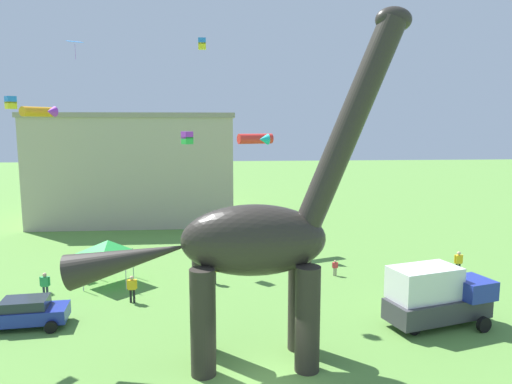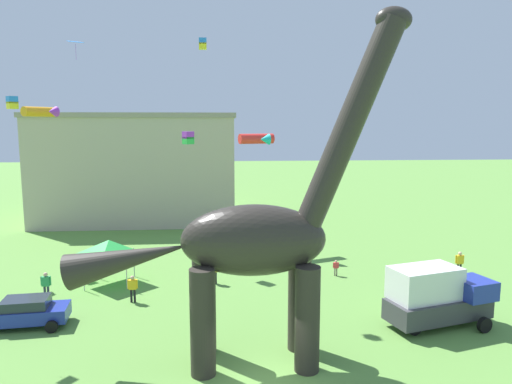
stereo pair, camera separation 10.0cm
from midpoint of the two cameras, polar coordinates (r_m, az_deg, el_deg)
The scene contains 16 objects.
dinosaur_sculpture at distance 21.01m, azimuth -0.61°, elevation -5.74°, with size 14.83×3.14×15.50m.
parked_sedan_left at distance 28.71m, azimuth -25.81°, elevation -12.76°, with size 4.37×2.22×1.55m.
parked_box_truck at distance 27.60m, azimuth 20.54°, elevation -11.43°, with size 5.96×3.56×3.20m.
person_photographer at distance 34.61m, azimuth 9.31°, elevation -8.71°, with size 0.42×0.19×1.13m.
person_strolling_adult at distance 32.55m, azimuth -5.17°, elevation -9.12°, with size 0.63×0.28×1.68m.
person_near_flyer at distance 37.08m, azimuth 22.87°, elevation -7.55°, with size 0.64×0.28×1.71m.
person_far_spectator at distance 32.34m, azimuth -23.89°, elevation -9.90°, with size 0.63×0.28×1.69m.
person_watching_child at distance 30.13m, azimuth -14.63°, elevation -10.81°, with size 0.62×0.27×1.66m.
festival_canopy_tent at distance 33.50m, azimuth -17.27°, elevation -6.24°, with size 3.15×3.15×3.00m.
kite_drifting at distance 35.73m, azimuth -8.27°, elevation 6.40°, with size 0.91×0.91×0.93m.
kite_near_low at distance 44.70m, azimuth -24.32°, elevation 8.70°, with size 3.09×2.96×0.87m.
kite_near_high at distance 40.61m, azimuth 0.05°, elevation 6.34°, with size 3.16×3.04×0.90m.
kite_mid_center at distance 30.45m, azimuth -6.54°, elevation 17.13°, with size 0.48×0.48×0.65m.
kite_high_left at distance 26.05m, azimuth -20.87°, elevation 16.36°, with size 0.91×0.84×0.91m.
kite_far_right at distance 41.31m, azimuth -27.23°, elevation 9.45°, with size 0.94×0.94×0.95m.
background_building_block at distance 55.64m, azimuth -13.83°, elevation 2.97°, with size 21.31×13.36×11.75m.
Camera 1 is at (-1.95, -18.25, 10.63)m, focal length 33.62 mm.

